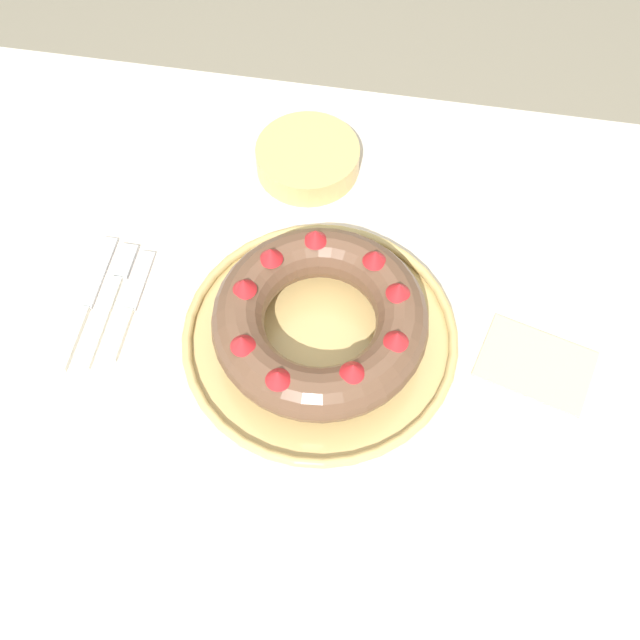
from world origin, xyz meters
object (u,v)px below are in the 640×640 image
(cake_knife, at_px, (127,311))
(side_bowl, at_px, (308,158))
(serving_knife, at_px, (83,310))
(serving_dish, at_px, (320,338))
(fork, at_px, (112,294))
(bundt_cake, at_px, (320,319))
(napkin, at_px, (536,364))

(cake_knife, relative_size, side_bowl, 1.13)
(cake_knife, bearing_deg, serving_knife, -168.70)
(serving_dish, distance_m, cake_knife, 0.25)
(serving_dish, bearing_deg, fork, 175.38)
(bundt_cake, height_order, side_bowl, bundt_cake)
(bundt_cake, relative_size, cake_knife, 1.56)
(cake_knife, xyz_separation_m, napkin, (0.52, 0.01, -0.00))
(bundt_cake, xyz_separation_m, fork, (-0.28, 0.02, -0.05))
(fork, relative_size, cake_knife, 1.13)
(cake_knife, bearing_deg, bundt_cake, 3.59)
(bundt_cake, height_order, serving_knife, bundt_cake)
(serving_dish, height_order, side_bowl, side_bowl)
(serving_knife, xyz_separation_m, napkin, (0.57, 0.02, -0.00))
(fork, bearing_deg, serving_knife, -134.46)
(serving_dish, relative_size, napkin, 2.53)
(cake_knife, bearing_deg, fork, 145.38)
(fork, distance_m, serving_knife, 0.04)
(fork, xyz_separation_m, cake_knife, (0.03, -0.02, 0.00))
(cake_knife, bearing_deg, side_bowl, 60.61)
(serving_dish, height_order, napkin, serving_dish)
(fork, bearing_deg, bundt_cake, -3.26)
(bundt_cake, xyz_separation_m, side_bowl, (-0.07, 0.28, -0.04))
(napkin, bearing_deg, cake_knife, -178.52)
(serving_knife, relative_size, cake_knife, 1.22)
(cake_knife, xyz_separation_m, side_bowl, (0.18, 0.28, 0.02))
(fork, bearing_deg, napkin, 0.53)
(bundt_cake, xyz_separation_m, napkin, (0.27, 0.01, -0.06))
(bundt_cake, bearing_deg, cake_knife, 179.75)
(bundt_cake, height_order, fork, bundt_cake)
(fork, distance_m, side_bowl, 0.34)
(side_bowl, bearing_deg, napkin, -38.76)
(side_bowl, bearing_deg, serving_knife, -129.82)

